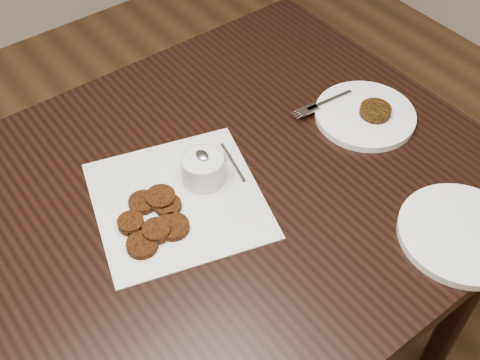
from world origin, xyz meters
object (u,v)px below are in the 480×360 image
(napkin, at_px, (178,200))
(sauce_ramekin, at_px, (202,157))
(table, at_px, (175,323))
(plate_empty, at_px, (462,234))
(plate_with_patty, at_px, (366,112))

(napkin, distance_m, sauce_ramekin, 0.09)
(table, bearing_deg, plate_empty, -41.02)
(plate_with_patty, bearing_deg, table, 176.68)
(table, relative_size, plate_empty, 6.02)
(plate_with_patty, height_order, plate_empty, plate_with_patty)
(table, xyz_separation_m, plate_with_patty, (0.49, -0.03, 0.39))
(napkin, xyz_separation_m, plate_empty, (0.35, -0.37, 0.01))
(napkin, xyz_separation_m, plate_with_patty, (0.44, -0.05, 0.01))
(sauce_ramekin, relative_size, plate_empty, 0.53)
(plate_empty, bearing_deg, sauce_ramekin, 126.47)
(napkin, xyz_separation_m, sauce_ramekin, (0.07, 0.01, 0.06))
(napkin, bearing_deg, plate_with_patty, -5.98)
(table, distance_m, plate_with_patty, 0.63)
(sauce_ramekin, bearing_deg, napkin, -168.05)
(plate_with_patty, distance_m, plate_empty, 0.34)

